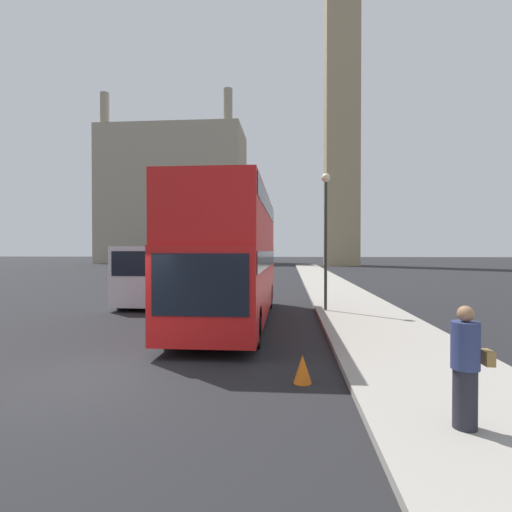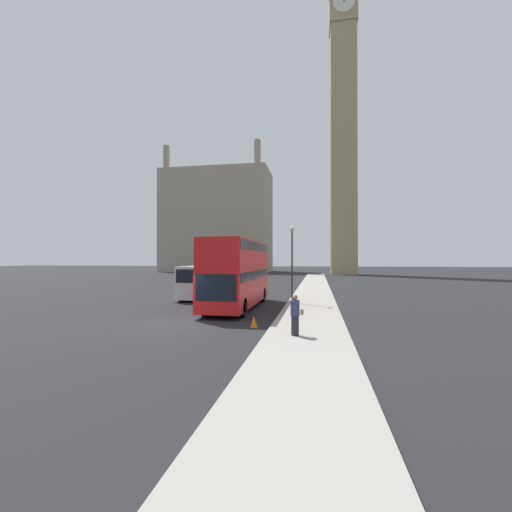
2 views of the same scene
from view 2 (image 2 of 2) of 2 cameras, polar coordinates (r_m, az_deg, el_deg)
ground_plane at (r=18.07m, az=-13.74°, el=-11.08°), size 300.00×300.00×0.00m
sidewalk_strip at (r=16.55m, az=8.68°, el=-11.80°), size 3.53×120.00×0.15m
clock_tower at (r=84.89m, az=14.32°, el=22.87°), size 5.96×6.13×72.47m
building_block_distant at (r=94.97m, az=-6.44°, el=5.72°), size 28.68×14.39×33.40m
red_double_decker_bus at (r=23.36m, az=-3.01°, el=-2.49°), size 2.61×10.36×4.54m
white_van at (r=29.19m, az=-9.33°, el=-4.16°), size 2.07×6.14×2.76m
pedestrian at (r=14.45m, az=6.56°, el=-9.76°), size 0.53×0.37×1.68m
street_lamp at (r=25.03m, az=6.04°, el=0.60°), size 0.36×0.36×5.55m
traffic_cone at (r=16.92m, az=-0.35°, el=-10.87°), size 0.36×0.36×0.55m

